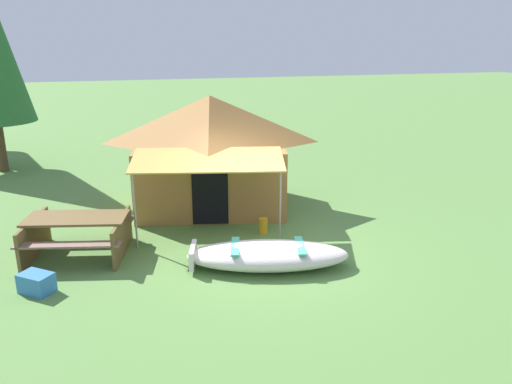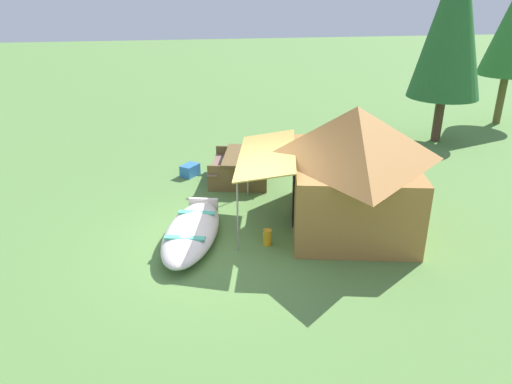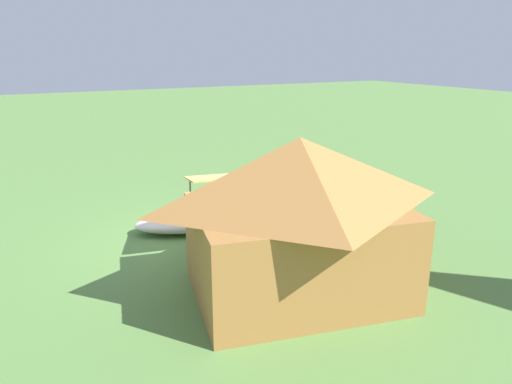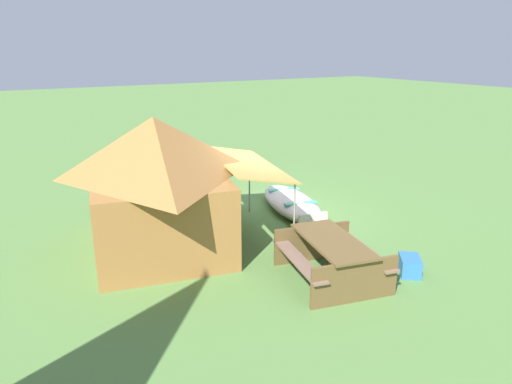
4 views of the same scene
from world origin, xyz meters
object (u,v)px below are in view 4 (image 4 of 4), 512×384
object	(u,v)px
cooler_box	(410,266)
fuel_can	(230,211)
beached_rowboat	(292,203)
picnic_table	(332,254)
canvas_cabin_tent	(157,181)

from	to	relation	value
cooler_box	fuel_can	distance (m)	4.39
beached_rowboat	cooler_box	distance (m)	3.78
picnic_table	fuel_can	bearing A→B (deg)	1.32
beached_rowboat	canvas_cabin_tent	size ratio (longest dim) A/B	0.69
beached_rowboat	fuel_can	distance (m)	1.56
beached_rowboat	fuel_can	size ratio (longest dim) A/B	9.07
canvas_cabin_tent	fuel_can	world-z (taller)	canvas_cabin_tent
beached_rowboat	picnic_table	xyz separation A→B (m)	(-3.20, 1.43, 0.25)
picnic_table	cooler_box	xyz separation A→B (m)	(-0.57, -1.33, -0.31)
canvas_cabin_tent	picnic_table	distance (m)	3.64
beached_rowboat	canvas_cabin_tent	world-z (taller)	canvas_cabin_tent
fuel_can	beached_rowboat	bearing A→B (deg)	-104.15
canvas_cabin_tent	cooler_box	bearing A→B (deg)	-135.89
cooler_box	fuel_can	bearing A→B (deg)	18.72
beached_rowboat	fuel_can	xyz separation A→B (m)	(0.38, 1.51, -0.06)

